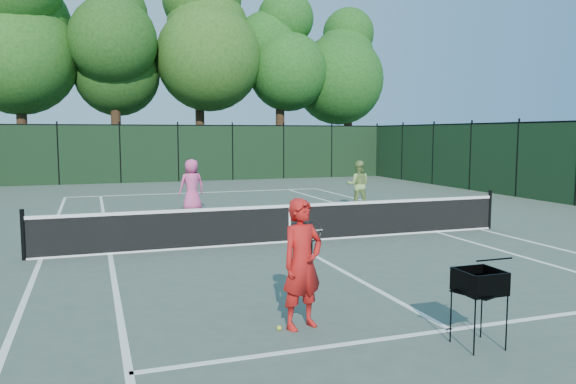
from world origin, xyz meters
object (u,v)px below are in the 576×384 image
object	(u,v)px
player_green	(358,185)
loose_ball_midcourt	(279,328)
player_pink	(192,185)
coach	(302,264)
ball_hopper	(480,282)

from	to	relation	value
player_green	loose_ball_midcourt	distance (m)	12.32
player_pink	coach	bearing A→B (deg)	76.23
loose_ball_midcourt	ball_hopper	bearing A→B (deg)	-31.91
coach	loose_ball_midcourt	xyz separation A→B (m)	(-0.33, -0.02, -0.84)
ball_hopper	loose_ball_midcourt	bearing A→B (deg)	128.98
player_green	ball_hopper	distance (m)	12.57
player_pink	ball_hopper	distance (m)	13.13
coach	player_pink	xyz separation A→B (m)	(0.52, 11.73, -0.00)
player_pink	loose_ball_midcourt	xyz separation A→B (m)	(-0.85, -11.75, -0.84)
coach	ball_hopper	bearing A→B (deg)	-54.40
player_pink	player_green	xyz separation A→B (m)	(5.52, -1.23, -0.04)
player_green	ball_hopper	world-z (taller)	player_green
ball_hopper	loose_ball_midcourt	distance (m)	2.62
coach	ball_hopper	size ratio (longest dim) A/B	1.83
player_pink	ball_hopper	xyz separation A→B (m)	(1.28, -13.07, -0.07)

